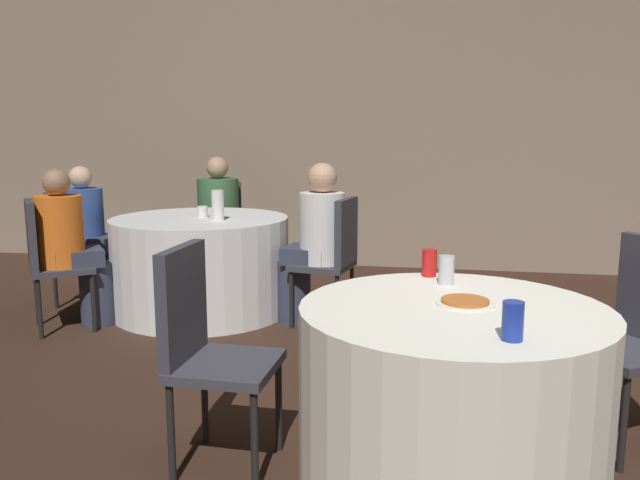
{
  "coord_description": "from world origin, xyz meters",
  "views": [
    {
      "loc": [
        -0.29,
        -2.26,
        1.36
      ],
      "look_at": [
        -0.84,
        0.77,
        0.83
      ],
      "focal_mm": 35.0,
      "sensor_mm": 36.0,
      "label": 1
    }
  ],
  "objects_px": {
    "person_green_jacket": "(218,218)",
    "bottle_far": "(218,205)",
    "chair_far_north": "(220,222)",
    "soda_can_red": "(429,263)",
    "person_blue_shirt": "(93,236)",
    "person_orange_shirt": "(73,249)",
    "soda_can_blue": "(513,321)",
    "pizza_plate_near": "(465,302)",
    "table_far": "(201,265)",
    "table_near": "(451,401)",
    "soda_can_silver": "(446,270)",
    "chair_far_southwest": "(46,254)",
    "person_white_shirt": "(313,244)",
    "chair_far_east": "(335,251)",
    "chair_far_west": "(74,237)",
    "chair_near_west": "(203,338)"
  },
  "relations": [
    {
      "from": "table_near",
      "to": "chair_far_west",
      "type": "bearing_deg",
      "value": 142.58
    },
    {
      "from": "soda_can_blue",
      "to": "chair_far_north",
      "type": "bearing_deg",
      "value": 121.35
    },
    {
      "from": "chair_far_southwest",
      "to": "person_white_shirt",
      "type": "distance_m",
      "value": 1.84
    },
    {
      "from": "bottle_far",
      "to": "chair_far_east",
      "type": "bearing_deg",
      "value": -3.89
    },
    {
      "from": "chair_far_southwest",
      "to": "soda_can_silver",
      "type": "distance_m",
      "value": 2.94
    },
    {
      "from": "soda_can_silver",
      "to": "bottle_far",
      "type": "height_order",
      "value": "bottle_far"
    },
    {
      "from": "table_far",
      "to": "soda_can_silver",
      "type": "distance_m",
      "value": 2.62
    },
    {
      "from": "soda_can_red",
      "to": "person_orange_shirt",
      "type": "bearing_deg",
      "value": 154.86
    },
    {
      "from": "chair_far_west",
      "to": "soda_can_blue",
      "type": "height_order",
      "value": "chair_far_west"
    },
    {
      "from": "person_blue_shirt",
      "to": "soda_can_red",
      "type": "distance_m",
      "value": 3.18
    },
    {
      "from": "person_white_shirt",
      "to": "person_blue_shirt",
      "type": "height_order",
      "value": "person_white_shirt"
    },
    {
      "from": "chair_far_east",
      "to": "chair_far_southwest",
      "type": "relative_size",
      "value": 1.0
    },
    {
      "from": "person_white_shirt",
      "to": "soda_can_silver",
      "type": "height_order",
      "value": "person_white_shirt"
    },
    {
      "from": "soda_can_red",
      "to": "chair_near_west",
      "type": "bearing_deg",
      "value": -152.75
    },
    {
      "from": "pizza_plate_near",
      "to": "chair_far_north",
      "type": "bearing_deg",
      "value": 122.9
    },
    {
      "from": "person_orange_shirt",
      "to": "table_near",
      "type": "bearing_deg",
      "value": 20.04
    },
    {
      "from": "chair_far_west",
      "to": "bottle_far",
      "type": "relative_size",
      "value": 4.13
    },
    {
      "from": "chair_far_east",
      "to": "soda_can_red",
      "type": "xyz_separation_m",
      "value": [
        0.66,
        -1.52,
        0.25
      ]
    },
    {
      "from": "chair_far_north",
      "to": "soda_can_red",
      "type": "height_order",
      "value": "chair_far_north"
    },
    {
      "from": "pizza_plate_near",
      "to": "chair_far_southwest",
      "type": "bearing_deg",
      "value": 151.3
    },
    {
      "from": "table_far",
      "to": "person_blue_shirt",
      "type": "distance_m",
      "value": 0.94
    },
    {
      "from": "chair_near_west",
      "to": "chair_far_east",
      "type": "xyz_separation_m",
      "value": [
        0.23,
        1.98,
        0.0
      ]
    },
    {
      "from": "chair_far_east",
      "to": "chair_far_southwest",
      "type": "bearing_deg",
      "value": 113.58
    },
    {
      "from": "person_blue_shirt",
      "to": "person_green_jacket",
      "type": "bearing_deg",
      "value": 142.17
    },
    {
      "from": "chair_far_west",
      "to": "chair_far_north",
      "type": "bearing_deg",
      "value": 141.58
    },
    {
      "from": "chair_far_north",
      "to": "soda_can_blue",
      "type": "distance_m",
      "value": 4.25
    },
    {
      "from": "chair_far_west",
      "to": "table_far",
      "type": "bearing_deg",
      "value": 90.0
    },
    {
      "from": "person_orange_shirt",
      "to": "pizza_plate_near",
      "type": "distance_m",
      "value": 3.06
    },
    {
      "from": "soda_can_silver",
      "to": "soda_can_blue",
      "type": "bearing_deg",
      "value": -75.18
    },
    {
      "from": "pizza_plate_near",
      "to": "bottle_far",
      "type": "bearing_deg",
      "value": 129.6
    },
    {
      "from": "pizza_plate_near",
      "to": "person_orange_shirt",
      "type": "bearing_deg",
      "value": 148.37
    },
    {
      "from": "table_near",
      "to": "chair_far_north",
      "type": "height_order",
      "value": "chair_far_north"
    },
    {
      "from": "soda_can_blue",
      "to": "person_blue_shirt",
      "type": "bearing_deg",
      "value": 138.38
    },
    {
      "from": "person_white_shirt",
      "to": "pizza_plate_near",
      "type": "xyz_separation_m",
      "value": [
        0.96,
        -2.0,
        0.16
      ]
    },
    {
      "from": "chair_far_southwest",
      "to": "soda_can_red",
      "type": "relative_size",
      "value": 7.53
    },
    {
      "from": "table_near",
      "to": "chair_far_north",
      "type": "xyz_separation_m",
      "value": [
        -2.04,
        3.26,
        0.18
      ]
    },
    {
      "from": "chair_far_southwest",
      "to": "person_blue_shirt",
      "type": "height_order",
      "value": "person_blue_shirt"
    },
    {
      "from": "chair_far_north",
      "to": "soda_can_blue",
      "type": "xyz_separation_m",
      "value": [
        2.21,
        -3.62,
        0.25
      ]
    },
    {
      "from": "person_orange_shirt",
      "to": "pizza_plate_near",
      "type": "height_order",
      "value": "person_orange_shirt"
    },
    {
      "from": "table_far",
      "to": "person_green_jacket",
      "type": "bearing_deg",
      "value": 101.35
    },
    {
      "from": "person_green_jacket",
      "to": "chair_far_west",
      "type": "bearing_deg",
      "value": 32.88
    },
    {
      "from": "person_orange_shirt",
      "to": "soda_can_blue",
      "type": "relative_size",
      "value": 9.24
    },
    {
      "from": "person_green_jacket",
      "to": "bottle_far",
      "type": "bearing_deg",
      "value": 98.48
    },
    {
      "from": "chair_far_north",
      "to": "person_green_jacket",
      "type": "distance_m",
      "value": 0.17
    },
    {
      "from": "chair_near_west",
      "to": "chair_far_north",
      "type": "xyz_separation_m",
      "value": [
        -1.06,
        3.24,
        0.0
      ]
    },
    {
      "from": "table_far",
      "to": "table_near",
      "type": "bearing_deg",
      "value": -50.22
    },
    {
      "from": "table_far",
      "to": "pizza_plate_near",
      "type": "distance_m",
      "value": 2.88
    },
    {
      "from": "chair_far_west",
      "to": "person_orange_shirt",
      "type": "height_order",
      "value": "person_orange_shirt"
    },
    {
      "from": "person_orange_shirt",
      "to": "person_blue_shirt",
      "type": "distance_m",
      "value": 0.61
    },
    {
      "from": "pizza_plate_near",
      "to": "soda_can_blue",
      "type": "distance_m",
      "value": 0.42
    }
  ]
}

